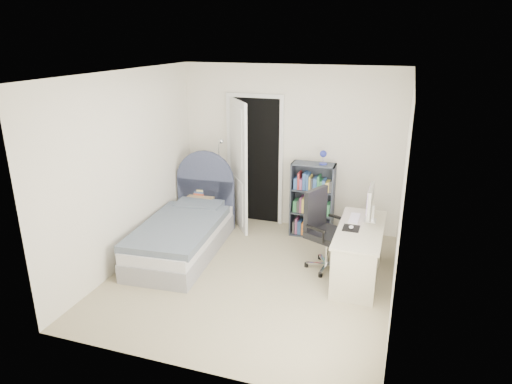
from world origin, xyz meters
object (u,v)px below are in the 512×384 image
(nightstand, at_px, (204,200))
(desk, at_px, (359,250))
(floor_lamp, at_px, (221,189))
(bookcase, at_px, (312,203))
(office_chair, at_px, (323,226))
(bed, at_px, (184,232))

(nightstand, distance_m, desk, 2.70)
(nightstand, height_order, floor_lamp, floor_lamp)
(bookcase, bearing_deg, office_chair, -70.54)
(floor_lamp, height_order, office_chair, floor_lamp)
(floor_lamp, distance_m, office_chair, 2.09)
(desk, bearing_deg, nightstand, 159.68)
(bed, bearing_deg, office_chair, 4.49)
(office_chair, bearing_deg, nightstand, 158.17)
(nightstand, distance_m, floor_lamp, 0.32)
(floor_lamp, xyz_separation_m, office_chair, (1.83, -1.00, 0.01))
(bookcase, xyz_separation_m, office_chair, (0.33, -0.93, 0.05))
(nightstand, height_order, bookcase, bookcase)
(bed, distance_m, office_chair, 1.94)
(bed, height_order, bookcase, bookcase)
(desk, bearing_deg, office_chair, 166.32)
(bookcase, distance_m, desk, 1.34)
(bed, relative_size, nightstand, 3.39)
(desk, bearing_deg, bed, -179.24)
(bed, height_order, floor_lamp, floor_lamp)
(floor_lamp, bearing_deg, bookcase, -2.49)
(bed, xyz_separation_m, bookcase, (1.59, 1.08, 0.24))
(floor_lamp, relative_size, desk, 1.02)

